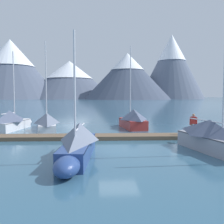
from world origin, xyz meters
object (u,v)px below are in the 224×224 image
(sailboat_second_berth, at_px, (47,122))
(sailboat_far_berth, at_px, (216,138))
(sailboat_nearest_berth, at_px, (12,121))
(sailboat_mid_dock_starboard, at_px, (132,119))
(sailboat_mid_dock_port, at_px, (78,142))
(person_on_dock, at_px, (193,123))

(sailboat_second_berth, relative_size, sailboat_far_berth, 1.26)
(sailboat_nearest_berth, xyz_separation_m, sailboat_far_berth, (15.62, -10.94, -0.00))
(sailboat_second_berth, bearing_deg, sailboat_mid_dock_starboard, 3.12)
(sailboat_second_berth, relative_size, sailboat_mid_dock_port, 1.25)
(sailboat_mid_dock_starboard, bearing_deg, sailboat_far_berth, -73.38)
(sailboat_second_berth, relative_size, sailboat_mid_dock_starboard, 1.04)
(sailboat_second_berth, distance_m, sailboat_far_berth, 16.27)
(sailboat_second_berth, bearing_deg, sailboat_nearest_berth, 177.77)
(sailboat_mid_dock_starboard, xyz_separation_m, person_on_dock, (4.01, -6.36, 0.31))
(sailboat_nearest_berth, height_order, sailboat_mid_dock_port, sailboat_nearest_berth)
(sailboat_second_berth, xyz_separation_m, sailboat_mid_dock_port, (3.96, -11.59, 0.09))
(sailboat_mid_dock_starboard, relative_size, person_on_dock, 5.14)
(sailboat_second_berth, height_order, sailboat_far_berth, sailboat_second_berth)
(sailboat_nearest_berth, distance_m, sailboat_mid_dock_port, 13.87)
(sailboat_mid_dock_port, xyz_separation_m, person_on_dock, (8.85, 5.71, 0.36))
(sailboat_nearest_berth, relative_size, person_on_dock, 4.66)
(sailboat_mid_dock_starboard, bearing_deg, sailboat_nearest_berth, -178.39)
(sailboat_mid_dock_port, relative_size, sailboat_far_berth, 1.01)
(sailboat_mid_dock_port, bearing_deg, sailboat_second_berth, 108.86)
(sailboat_nearest_berth, xyz_separation_m, person_on_dock, (16.26, -6.01, 0.34))
(sailboat_nearest_berth, relative_size, sailboat_far_berth, 1.10)
(sailboat_far_berth, bearing_deg, sailboat_mid_dock_starboard, 106.62)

